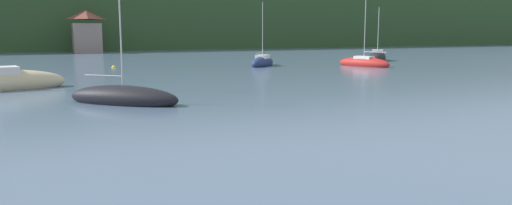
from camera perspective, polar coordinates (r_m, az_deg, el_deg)
name	(u,v)px	position (r m, az deg, el deg)	size (l,w,h in m)	color
wooded_hillside	(157,19)	(125.73, -11.76, 9.73)	(352.00, 50.13, 30.33)	#2D4C28
shore_building_central	(87,32)	(89.50, -19.52, 7.91)	(4.82, 5.67, 7.39)	gray
sailboat_far_1	(364,63)	(52.90, 12.72, 4.62)	(3.59, 6.48, 8.39)	red
sailboat_far_7	(263,63)	(51.91, 0.78, 4.79)	(4.93, 5.09, 7.18)	navy
sailboat_mid_8	(123,98)	(25.64, -15.53, 0.54)	(5.84, 5.63, 7.37)	black
sailboat_far_9	(377,57)	(63.41, 14.25, 5.24)	(5.76, 6.26, 7.20)	black
mooring_buoy_near	(114,68)	(51.58, -16.56, 3.99)	(0.47, 0.47, 0.47)	yellow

